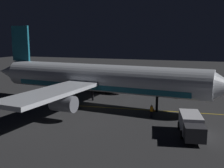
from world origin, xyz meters
name	(u,v)px	position (x,y,z in m)	size (l,w,h in m)	color
ground_plane	(100,106)	(0.00, 0.00, -0.10)	(180.00, 180.00, 0.20)	#303032
apron_guide_stripe	(123,108)	(0.64, 4.00, 0.00)	(0.24, 28.64, 0.01)	gold
airliner	(96,79)	(-0.06, -0.63, 4.16)	(35.46, 40.52, 12.47)	silver
baggage_truck	(191,125)	(9.07, 14.20, 1.20)	(6.34, 3.25, 2.30)	silver
catering_truck	(102,86)	(-9.54, -3.55, 1.16)	(3.60, 6.06, 2.20)	maroon
ground_crew_worker	(152,111)	(3.73, 8.87, 0.89)	(0.40, 0.40, 1.74)	black
traffic_cone_near_left	(176,97)	(-8.70, 10.72, 0.25)	(0.50, 0.50, 0.55)	#EA590F
traffic_cone_near_right	(154,110)	(0.66, 8.61, 0.25)	(0.50, 0.50, 0.55)	#EA590F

